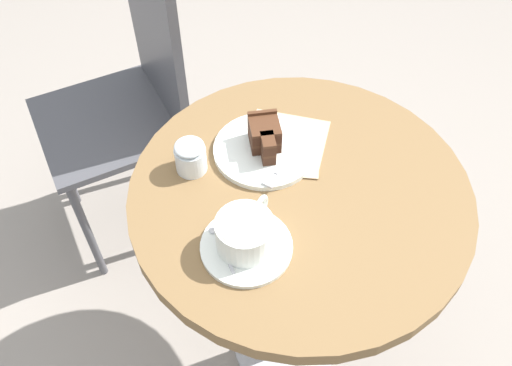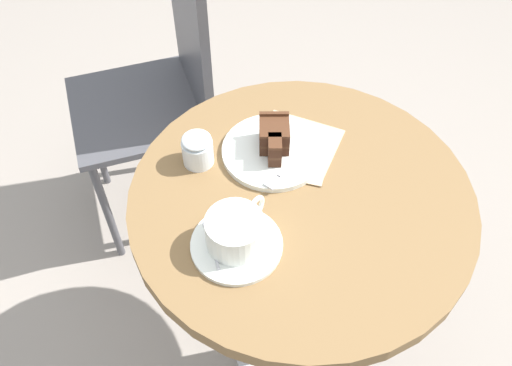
# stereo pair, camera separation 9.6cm
# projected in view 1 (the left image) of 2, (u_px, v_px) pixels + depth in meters

# --- Properties ---
(ground_plane) EXTENTS (4.40, 4.40, 0.01)m
(ground_plane) POSITION_uv_depth(u_px,v_px,m) (285.00, 344.00, 1.59)
(ground_plane) COLOR gray
(ground_plane) RESTS_ON ground
(cafe_table) EXTENTS (0.66, 0.66, 0.72)m
(cafe_table) POSITION_uv_depth(u_px,v_px,m) (297.00, 228.00, 1.13)
(cafe_table) COLOR brown
(cafe_table) RESTS_ON ground
(saucer) EXTENTS (0.16, 0.16, 0.01)m
(saucer) POSITION_uv_depth(u_px,v_px,m) (246.00, 247.00, 0.94)
(saucer) COLOR silver
(saucer) RESTS_ON cafe_table
(coffee_cup) EXTENTS (0.14, 0.10, 0.06)m
(coffee_cup) POSITION_uv_depth(u_px,v_px,m) (245.00, 232.00, 0.92)
(coffee_cup) COLOR silver
(coffee_cup) RESTS_ON saucer
(teaspoon) EXTENTS (0.08, 0.08, 0.00)m
(teaspoon) POSITION_uv_depth(u_px,v_px,m) (220.00, 241.00, 0.94)
(teaspoon) COLOR #B7B7BC
(teaspoon) RESTS_ON saucer
(cake_plate) EXTENTS (0.21, 0.21, 0.01)m
(cake_plate) POSITION_uv_depth(u_px,v_px,m) (264.00, 150.00, 1.09)
(cake_plate) COLOR silver
(cake_plate) RESTS_ON cafe_table
(cake_slice) EXTENTS (0.10, 0.09, 0.06)m
(cake_slice) POSITION_uv_depth(u_px,v_px,m) (265.00, 135.00, 1.07)
(cake_slice) COLOR #422619
(cake_slice) RESTS_ON cake_plate
(fork) EXTENTS (0.14, 0.03, 0.00)m
(fork) POSITION_uv_depth(u_px,v_px,m) (280.00, 168.00, 1.05)
(fork) COLOR #B7B7BC
(fork) RESTS_ON cake_plate
(napkin) EXTENTS (0.21, 0.19, 0.00)m
(napkin) POSITION_uv_depth(u_px,v_px,m) (284.00, 145.00, 1.10)
(napkin) COLOR tan
(napkin) RESTS_ON cafe_table
(cafe_chair) EXTENTS (0.53, 0.53, 0.94)m
(cafe_chair) POSITION_uv_depth(u_px,v_px,m) (133.00, 86.00, 1.48)
(cafe_chair) COLOR #4C4C51
(cafe_chair) RESTS_ON ground
(sugar_pot) EXTENTS (0.06, 0.06, 0.07)m
(sugar_pot) POSITION_uv_depth(u_px,v_px,m) (190.00, 156.00, 1.04)
(sugar_pot) COLOR silver
(sugar_pot) RESTS_ON cafe_table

